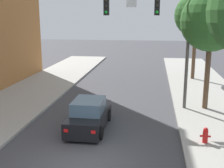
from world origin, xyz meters
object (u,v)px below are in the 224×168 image
Objects in this scene: traffic_signal_mast at (158,23)px; street_tree_third at (196,15)px; street_tree_second at (211,21)px; car_lead_black at (89,115)px; fire_hydrant at (205,135)px.

traffic_signal_mast is 0.99× the size of street_tree_third.
street_tree_third is at bearing 87.91° from street_tree_second.
car_lead_black is at bearing -117.80° from street_tree_third.
car_lead_black is at bearing 167.26° from fire_hydrant.
street_tree_third is (6.82, 12.94, 5.08)m from car_lead_black.
traffic_signal_mast reaches higher than street_tree_second.
traffic_signal_mast is 7.40m from fire_hydrant.
fire_hydrant is at bearing -12.74° from car_lead_black.
traffic_signal_mast is 9.71m from street_tree_third.
traffic_signal_mast reaches higher than fire_hydrant.
fire_hydrant is at bearing -66.45° from traffic_signal_mast.
fire_hydrant is 0.10× the size of street_tree_second.
street_tree_second is at bearing 2.42° from traffic_signal_mast.
street_tree_second reaches higher than car_lead_black.
street_tree_second is (3.07, 0.13, 0.13)m from traffic_signal_mast.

